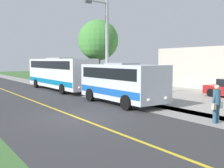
% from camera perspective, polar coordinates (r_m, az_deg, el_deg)
% --- Properties ---
extents(ground_plane, '(120.00, 120.00, 0.00)m').
position_cam_1_polar(ground_plane, '(13.61, -7.41, -7.25)').
color(ground_plane, '#3D6633').
extents(road_surface, '(8.00, 100.00, 0.01)m').
position_cam_1_polar(road_surface, '(13.61, -7.41, -7.23)').
color(road_surface, '#333335').
rests_on(road_surface, ground).
extents(sidewalk, '(2.40, 100.00, 0.01)m').
position_cam_1_polar(sidewalk, '(16.62, 8.73, -5.00)').
color(sidewalk, gray).
rests_on(sidewalk, ground).
extents(road_centre_line, '(0.16, 100.00, 0.00)m').
position_cam_1_polar(road_centre_line, '(13.61, -7.41, -7.21)').
color(road_centre_line, gold).
rests_on(road_centre_line, ground).
extents(shuttle_bus_front, '(2.75, 6.81, 2.74)m').
position_cam_1_polar(shuttle_bus_front, '(17.74, 2.13, 0.61)').
color(shuttle_bus_front, silver).
rests_on(shuttle_bus_front, ground).
extents(transit_bus_rear, '(2.69, 10.76, 3.16)m').
position_cam_1_polar(transit_bus_rear, '(26.43, -11.23, 2.49)').
color(transit_bus_rear, white).
rests_on(transit_bus_rear, ground).
extents(pedestrian_with_bags, '(0.72, 0.34, 1.79)m').
position_cam_1_polar(pedestrian_with_bags, '(13.15, 21.59, -3.72)').
color(pedestrian_with_bags, '#335972').
rests_on(pedestrian_with_bags, ground).
extents(street_light_pole, '(1.97, 0.24, 7.27)m').
position_cam_1_polar(street_light_pole, '(19.90, -1.42, 8.38)').
color(street_light_pole, '#9E9EA3').
rests_on(street_light_pole, ground).
extents(tree_curbside, '(3.85, 3.85, 6.74)m').
position_cam_1_polar(tree_curbside, '(25.55, -2.98, 9.36)').
color(tree_curbside, brown).
rests_on(tree_curbside, ground).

